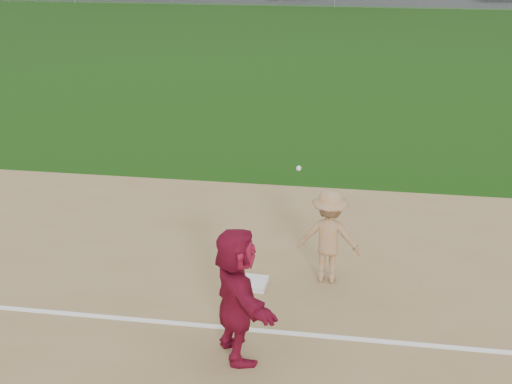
# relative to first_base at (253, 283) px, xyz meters

# --- Properties ---
(ground) EXTENTS (160.00, 160.00, 0.00)m
(ground) POSITION_rel_first_base_xyz_m (-0.11, -0.46, -0.07)
(ground) COLOR #153C0B
(ground) RESTS_ON ground
(foul_line) EXTENTS (60.00, 0.10, 0.01)m
(foul_line) POSITION_rel_first_base_xyz_m (-0.11, -1.26, -0.05)
(foul_line) COLOR white
(foul_line) RESTS_ON infield_dirt
(first_base) EXTENTS (0.48, 0.48, 0.10)m
(first_base) POSITION_rel_first_base_xyz_m (0.00, 0.00, 0.00)
(first_base) COLOR silver
(first_base) RESTS_ON infield_dirt
(base_runner) EXTENTS (1.35, 1.89, 1.97)m
(base_runner) POSITION_rel_first_base_xyz_m (0.06, -1.87, 0.93)
(base_runner) COLOR maroon
(base_runner) RESTS_ON infield_dirt
(first_base_play) EXTENTS (1.11, 0.78, 2.20)m
(first_base_play) POSITION_rel_first_base_xyz_m (1.22, 0.40, 0.77)
(first_base_play) COLOR gray
(first_base_play) RESTS_ON infield_dirt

